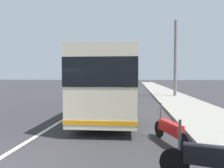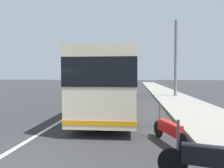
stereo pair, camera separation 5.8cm
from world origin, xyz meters
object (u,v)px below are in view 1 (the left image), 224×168
object	(u,v)px
motorcycle_angled	(170,130)
utility_pole	(175,59)
car_oncoming	(125,89)
coach_bus	(113,81)
car_ahead_same_lane	(133,82)
motorcycle_far_end	(211,160)

from	to	relation	value
motorcycle_angled	utility_pole	distance (m)	15.99
car_oncoming	utility_pole	world-z (taller)	utility_pole
coach_bus	car_oncoming	xyz separation A→B (m)	(11.17, -0.23, -1.18)
coach_bus	motorcycle_angled	bearing A→B (deg)	-159.26
car_ahead_same_lane	utility_pole	distance (m)	26.05
motorcycle_angled	car_oncoming	size ratio (longest dim) A/B	0.51
motorcycle_far_end	car_ahead_same_lane	size ratio (longest dim) A/B	0.45
car_oncoming	utility_pole	distance (m)	6.47
car_ahead_same_lane	car_oncoming	bearing A→B (deg)	176.34
motorcycle_far_end	motorcycle_angled	distance (m)	2.42
utility_pole	car_ahead_same_lane	bearing A→B (deg)	10.45
car_oncoming	motorcycle_angled	bearing A→B (deg)	-168.50
motorcycle_angled	utility_pole	bearing A→B (deg)	-30.59
motorcycle_angled	car_ahead_same_lane	distance (m)	40.76
motorcycle_angled	motorcycle_far_end	bearing A→B (deg)	170.46
coach_bus	motorcycle_far_end	size ratio (longest dim) A/B	5.86
car_oncoming	coach_bus	bearing A→B (deg)	-177.23
car_ahead_same_lane	coach_bus	bearing A→B (deg)	176.42
motorcycle_angled	coach_bus	bearing A→B (deg)	3.05
utility_pole	motorcycle_far_end	bearing A→B (deg)	171.79
motorcycle_angled	car_oncoming	bearing A→B (deg)	-12.02
coach_bus	car_ahead_same_lane	bearing A→B (deg)	-3.22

